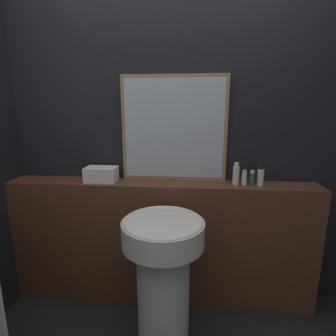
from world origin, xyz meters
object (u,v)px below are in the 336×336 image
(towel_stack, at_px, (101,174))
(body_wash_bottle, at_px, (261,176))
(mirror, at_px, (174,129))
(lotion_bottle, at_px, (252,178))
(pedestal_sink, at_px, (163,274))
(shampoo_bottle, at_px, (236,175))
(conditioner_bottle, at_px, (244,178))

(towel_stack, height_order, body_wash_bottle, body_wash_bottle)
(mirror, height_order, lotion_bottle, mirror)
(lotion_bottle, bearing_deg, pedestal_sink, -143.33)
(shampoo_bottle, xyz_separation_m, lotion_bottle, (0.11, 0.00, -0.02))
(lotion_bottle, bearing_deg, conditioner_bottle, 180.00)
(conditioner_bottle, bearing_deg, body_wash_bottle, 0.00)
(conditioner_bottle, bearing_deg, towel_stack, 180.00)
(pedestal_sink, xyz_separation_m, shampoo_bottle, (0.47, 0.44, 0.52))
(towel_stack, relative_size, shampoo_bottle, 1.43)
(shampoo_bottle, bearing_deg, towel_stack, 180.00)
(pedestal_sink, distance_m, towel_stack, 0.84)
(mirror, relative_size, conditioner_bottle, 7.24)
(pedestal_sink, relative_size, towel_stack, 3.75)
(mirror, xyz_separation_m, shampoo_bottle, (0.45, -0.10, -0.31))
(shampoo_bottle, bearing_deg, mirror, 167.89)
(mirror, distance_m, shampoo_bottle, 0.55)
(towel_stack, distance_m, lotion_bottle, 1.09)
(lotion_bottle, bearing_deg, shampoo_bottle, -180.00)
(shampoo_bottle, distance_m, conditioner_bottle, 0.06)
(shampoo_bottle, height_order, body_wash_bottle, shampoo_bottle)
(body_wash_bottle, bearing_deg, conditioner_bottle, 180.00)
(mirror, bearing_deg, body_wash_bottle, -8.84)
(towel_stack, bearing_deg, lotion_bottle, 0.00)
(towel_stack, relative_size, conditioner_bottle, 2.14)
(pedestal_sink, xyz_separation_m, conditioner_bottle, (0.53, 0.44, 0.50))
(mirror, xyz_separation_m, towel_stack, (-0.53, -0.10, -0.33))
(shampoo_bottle, height_order, conditioner_bottle, shampoo_bottle)
(mirror, bearing_deg, shampoo_bottle, -12.11)
(mirror, xyz_separation_m, lotion_bottle, (0.56, -0.10, -0.33))
(towel_stack, xyz_separation_m, conditioner_bottle, (1.04, 0.00, -0.00))
(shampoo_bottle, distance_m, body_wash_bottle, 0.17)
(mirror, xyz_separation_m, conditioner_bottle, (0.51, -0.10, -0.33))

